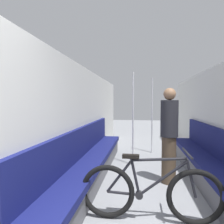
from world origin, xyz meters
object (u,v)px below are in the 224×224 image
(bench_seat_row_right, at_px, (211,169))
(grab_pole_far, at_px, (152,117))
(bicycle, at_px, (150,193))
(passenger_standing, at_px, (169,134))
(bench_seat_row_left, at_px, (91,163))
(grab_pole_near, at_px, (133,120))

(bench_seat_row_right, bearing_deg, grab_pole_far, 111.77)
(bicycle, distance_m, passenger_standing, 1.36)
(bench_seat_row_left, distance_m, bench_seat_row_right, 2.06)
(bench_seat_row_left, distance_m, passenger_standing, 1.49)
(bicycle, xyz_separation_m, grab_pole_far, (0.19, 3.31, 0.66))
(bench_seat_row_right, distance_m, bicycle, 1.55)
(bench_seat_row_right, height_order, grab_pole_near, grab_pole_near)
(bench_seat_row_right, relative_size, bicycle, 2.57)
(bench_seat_row_right, height_order, grab_pole_far, grab_pole_far)
(passenger_standing, bearing_deg, grab_pole_near, 81.97)
(grab_pole_far, bearing_deg, bench_seat_row_right, -68.23)
(bench_seat_row_right, height_order, passenger_standing, passenger_standing)
(grab_pole_near, xyz_separation_m, grab_pole_far, (0.48, 1.17, 0.00))
(passenger_standing, bearing_deg, bench_seat_row_right, -49.45)
(bench_seat_row_left, relative_size, bench_seat_row_right, 1.00)
(grab_pole_far, height_order, passenger_standing, grab_pole_far)
(bench_seat_row_right, height_order, bicycle, bench_seat_row_right)
(bench_seat_row_left, xyz_separation_m, grab_pole_far, (1.20, 2.17, 0.71))
(grab_pole_far, distance_m, passenger_standing, 2.11)
(bench_seat_row_left, height_order, bicycle, bench_seat_row_left)
(bench_seat_row_right, relative_size, grab_pole_near, 2.07)
(grab_pole_far, bearing_deg, bicycle, -93.25)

